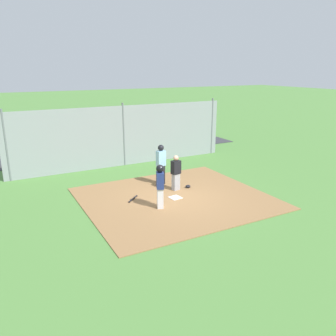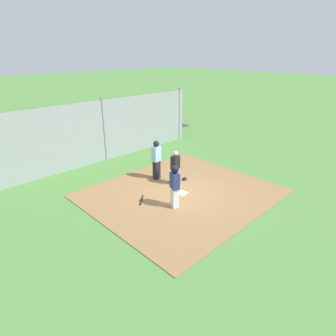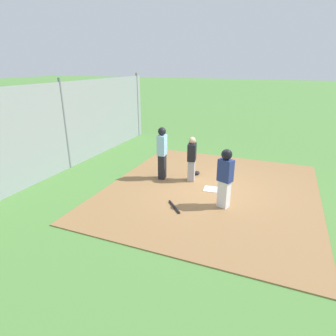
{
  "view_description": "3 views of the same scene",
  "coord_description": "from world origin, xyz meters",
  "px_view_note": "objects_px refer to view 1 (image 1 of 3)",
  "views": [
    {
      "loc": [
        6.34,
        11.18,
        5.09
      ],
      "look_at": [
        -0.2,
        -1.0,
        1.0
      ],
      "focal_mm": 36.33,
      "sensor_mm": 36.0,
      "label": 1
    },
    {
      "loc": [
        7.8,
        7.25,
        5.51
      ],
      "look_at": [
        0.19,
        -0.58,
        1.04
      ],
      "focal_mm": 30.7,
      "sensor_mm": 36.0,
      "label": 2
    },
    {
      "loc": [
        8.18,
        1.88,
        3.82
      ],
      "look_at": [
        0.55,
        -1.25,
        0.77
      ],
      "focal_mm": 30.39,
      "sensor_mm": 36.0,
      "label": 3
    }
  ],
  "objects_px": {
    "catcher": "(176,172)",
    "umpire": "(161,163)",
    "catcher_mask": "(188,186)",
    "parked_car_white": "(47,144)",
    "runner": "(160,183)",
    "parked_car_silver": "(141,133)",
    "home_plate": "(175,198)",
    "baseball_bat": "(133,199)",
    "parked_car_blue": "(173,132)"
  },
  "relations": [
    {
      "from": "parked_car_silver",
      "to": "baseball_bat",
      "type": "bearing_deg",
      "value": 62.81
    },
    {
      "from": "baseball_bat",
      "to": "parked_car_silver",
      "type": "height_order",
      "value": "parked_car_silver"
    },
    {
      "from": "umpire",
      "to": "catcher_mask",
      "type": "relative_size",
      "value": 7.54
    },
    {
      "from": "catcher",
      "to": "parked_car_blue",
      "type": "distance_m",
      "value": 10.5
    },
    {
      "from": "umpire",
      "to": "parked_car_silver",
      "type": "distance_m",
      "value": 9.43
    },
    {
      "from": "parked_car_blue",
      "to": "parked_car_white",
      "type": "relative_size",
      "value": 1.03
    },
    {
      "from": "catcher",
      "to": "runner",
      "type": "height_order",
      "value": "runner"
    },
    {
      "from": "catcher",
      "to": "runner",
      "type": "bearing_deg",
      "value": -56.05
    },
    {
      "from": "home_plate",
      "to": "catcher",
      "type": "distance_m",
      "value": 1.23
    },
    {
      "from": "umpire",
      "to": "parked_car_blue",
      "type": "xyz_separation_m",
      "value": [
        -5.17,
        -8.26,
        -0.38
      ]
    },
    {
      "from": "catcher",
      "to": "umpire",
      "type": "distance_m",
      "value": 1.03
    },
    {
      "from": "home_plate",
      "to": "catcher_mask",
      "type": "distance_m",
      "value": 1.35
    },
    {
      "from": "catcher",
      "to": "parked_car_white",
      "type": "relative_size",
      "value": 0.36
    },
    {
      "from": "catcher_mask",
      "to": "parked_car_blue",
      "type": "xyz_separation_m",
      "value": [
        -4.37,
        -9.27,
        0.52
      ]
    },
    {
      "from": "umpire",
      "to": "parked_car_blue",
      "type": "relative_size",
      "value": 0.42
    },
    {
      "from": "baseball_bat",
      "to": "parked_car_silver",
      "type": "relative_size",
      "value": 0.18
    },
    {
      "from": "catcher",
      "to": "runner",
      "type": "distance_m",
      "value": 2.05
    },
    {
      "from": "catcher_mask",
      "to": "parked_car_white",
      "type": "relative_size",
      "value": 0.06
    },
    {
      "from": "baseball_bat",
      "to": "catcher_mask",
      "type": "relative_size",
      "value": 3.14
    },
    {
      "from": "baseball_bat",
      "to": "parked_car_blue",
      "type": "distance_m",
      "value": 11.78
    },
    {
      "from": "runner",
      "to": "parked_car_white",
      "type": "xyz_separation_m",
      "value": [
        2.25,
        -10.87,
        -0.38
      ]
    },
    {
      "from": "runner",
      "to": "baseball_bat",
      "type": "height_order",
      "value": "runner"
    },
    {
      "from": "catcher",
      "to": "runner",
      "type": "relative_size",
      "value": 0.91
    },
    {
      "from": "parked_car_silver",
      "to": "home_plate",
      "type": "bearing_deg",
      "value": 71.54
    },
    {
      "from": "home_plate",
      "to": "catcher_mask",
      "type": "xyz_separation_m",
      "value": [
        -1.08,
        -0.8,
        0.05
      ]
    },
    {
      "from": "umpire",
      "to": "parked_car_silver",
      "type": "bearing_deg",
      "value": 155.11
    },
    {
      "from": "home_plate",
      "to": "parked_car_white",
      "type": "height_order",
      "value": "parked_car_white"
    },
    {
      "from": "catcher",
      "to": "umpire",
      "type": "bearing_deg",
      "value": -178.31
    },
    {
      "from": "baseball_bat",
      "to": "parked_car_white",
      "type": "distance_m",
      "value": 9.78
    },
    {
      "from": "catcher",
      "to": "parked_car_silver",
      "type": "distance_m",
      "value": 10.32
    },
    {
      "from": "parked_car_silver",
      "to": "parked_car_white",
      "type": "distance_m",
      "value": 6.54
    },
    {
      "from": "baseball_bat",
      "to": "parked_car_silver",
      "type": "xyz_separation_m",
      "value": [
        -4.87,
        -10.1,
        0.55
      ]
    },
    {
      "from": "baseball_bat",
      "to": "catcher",
      "type": "bearing_deg",
      "value": -37.54
    },
    {
      "from": "umpire",
      "to": "parked_car_silver",
      "type": "relative_size",
      "value": 0.43
    },
    {
      "from": "catcher",
      "to": "parked_car_white",
      "type": "distance_m",
      "value": 10.16
    },
    {
      "from": "catcher_mask",
      "to": "parked_car_blue",
      "type": "bearing_deg",
      "value": -115.21
    },
    {
      "from": "umpire",
      "to": "baseball_bat",
      "type": "bearing_deg",
      "value": -64.16
    },
    {
      "from": "catcher",
      "to": "parked_car_white",
      "type": "xyz_separation_m",
      "value": [
        3.72,
        -9.45,
        -0.2
      ]
    },
    {
      "from": "runner",
      "to": "parked_car_white",
      "type": "distance_m",
      "value": 11.11
    },
    {
      "from": "catcher_mask",
      "to": "home_plate",
      "type": "bearing_deg",
      "value": 36.32
    },
    {
      "from": "umpire",
      "to": "home_plate",
      "type": "bearing_deg",
      "value": -15.03
    },
    {
      "from": "parked_car_white",
      "to": "baseball_bat",
      "type": "bearing_deg",
      "value": -80.74
    },
    {
      "from": "home_plate",
      "to": "catcher",
      "type": "xyz_separation_m",
      "value": [
        -0.48,
        -0.82,
        0.78
      ]
    },
    {
      "from": "catcher_mask",
      "to": "parked_car_silver",
      "type": "relative_size",
      "value": 0.06
    },
    {
      "from": "parked_car_blue",
      "to": "catcher",
      "type": "bearing_deg",
      "value": 56.22
    },
    {
      "from": "parked_car_white",
      "to": "home_plate",
      "type": "bearing_deg",
      "value": -72.99
    },
    {
      "from": "parked_car_blue",
      "to": "parked_car_silver",
      "type": "xyz_separation_m",
      "value": [
        2.17,
        -0.67,
        0.0
      ]
    },
    {
      "from": "parked_car_white",
      "to": "umpire",
      "type": "bearing_deg",
      "value": -67.91
    },
    {
      "from": "baseball_bat",
      "to": "parked_car_white",
      "type": "bearing_deg",
      "value": 57.3
    },
    {
      "from": "runner",
      "to": "parked_car_silver",
      "type": "xyz_separation_m",
      "value": [
        -4.28,
        -11.34,
        -0.38
      ]
    }
  ]
}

